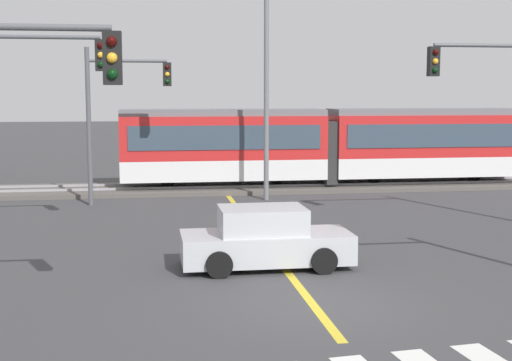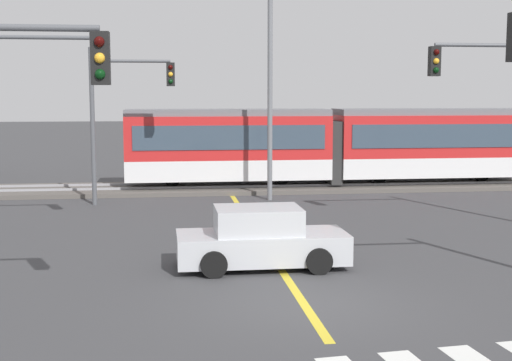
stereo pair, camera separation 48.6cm
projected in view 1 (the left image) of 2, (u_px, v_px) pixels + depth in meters
The scene contains 11 objects.
ground_plane at pixel (313, 304), 14.60m from camera, with size 200.00×200.00×0.00m, color #3D3D3F.
track_bed at pixel (223, 188), 32.00m from camera, with size 120.00×4.00×0.18m, color #56514C.
rail_near at pixel (225, 187), 31.28m from camera, with size 120.00×0.08×0.10m, color #939399.
rail_far at pixel (222, 183), 32.69m from camera, with size 120.00×0.08×0.10m, color #939399.
light_rail_tram at pixel (326, 143), 32.45m from camera, with size 18.50×2.64×3.43m.
lane_centre_line at pixel (262, 239), 21.18m from camera, with size 0.20×18.06×0.01m, color gold.
sedan_crossing at pixel (265, 240), 17.64m from camera, with size 4.21×1.94×1.52m.
traffic_light_mid_left at pixel (9, 97), 20.27m from camera, with size 4.25×0.38×6.31m.
traffic_light_far_left at pixel (117, 103), 27.23m from camera, with size 3.25×0.38×6.05m.
traffic_light_mid_right at pixel (511, 98), 22.35m from camera, with size 4.25×0.38×6.38m.
street_lamp_centre at pixel (271, 75), 28.41m from camera, with size 2.24×0.28×8.93m.
Camera 1 is at (-3.26, -13.85, 4.29)m, focal length 50.00 mm.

